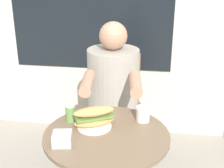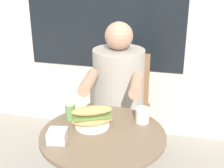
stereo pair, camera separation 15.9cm
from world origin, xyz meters
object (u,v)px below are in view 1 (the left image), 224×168
(cafe_table, at_px, (107,165))
(diner_chair, at_px, (117,99))
(seated_diner, at_px, (113,120))
(sandwich_on_plate, at_px, (94,118))
(drink_cup, at_px, (143,114))
(condiment_bottle, at_px, (70,112))

(cafe_table, xyz_separation_m, diner_chair, (-0.06, 0.86, 0.01))
(diner_chair, distance_m, seated_diner, 0.35)
(diner_chair, height_order, sandwich_on_plate, diner_chair)
(diner_chair, xyz_separation_m, drink_cup, (0.23, -0.69, 0.23))
(sandwich_on_plate, bearing_deg, condiment_bottle, 161.36)
(cafe_table, distance_m, drink_cup, 0.34)
(seated_diner, distance_m, sandwich_on_plate, 0.51)
(seated_diner, height_order, condiment_bottle, seated_diner)
(cafe_table, bearing_deg, condiment_bottle, 153.54)
(cafe_table, distance_m, diner_chair, 0.86)
(sandwich_on_plate, bearing_deg, diner_chair, 88.48)
(diner_chair, distance_m, condiment_bottle, 0.80)
(cafe_table, height_order, drink_cup, drink_cup)
(cafe_table, distance_m, sandwich_on_plate, 0.27)
(cafe_table, distance_m, seated_diner, 0.51)
(seated_diner, bearing_deg, sandwich_on_plate, 79.11)
(drink_cup, bearing_deg, condiment_bottle, -171.14)
(sandwich_on_plate, xyz_separation_m, condiment_bottle, (-0.14, 0.05, 0.00))
(cafe_table, height_order, seated_diner, seated_diner)
(diner_chair, bearing_deg, cafe_table, 87.28)
(sandwich_on_plate, bearing_deg, drink_cup, 23.44)
(cafe_table, relative_size, condiment_bottle, 6.18)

